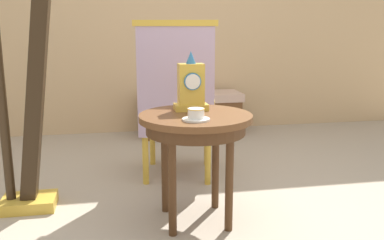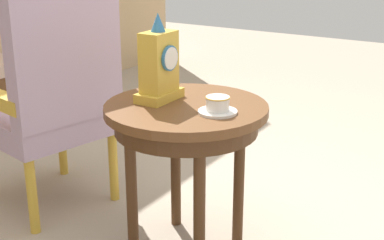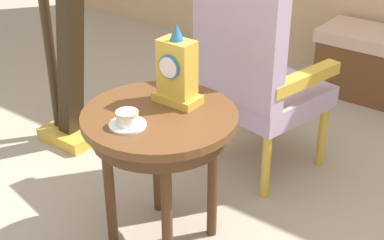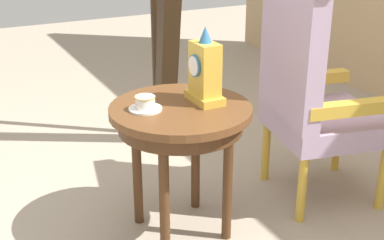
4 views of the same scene
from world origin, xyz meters
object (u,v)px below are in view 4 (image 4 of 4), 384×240
object	(u,v)px
armchair	(310,90)
harp	(165,37)
teacup_left	(145,104)
side_table	(181,124)
mantel_clock	(205,72)

from	to	relation	value
armchair	harp	xyz separation A→B (m)	(-0.95, -0.35, 0.10)
teacup_left	side_table	bearing A→B (deg)	79.54
side_table	armchair	bearing A→B (deg)	89.60
side_table	armchair	xyz separation A→B (m)	(0.00, 0.70, 0.05)
teacup_left	harp	size ratio (longest dim) A/B	0.08
side_table	teacup_left	size ratio (longest dim) A/B	4.39
teacup_left	armchair	world-z (taller)	armchair
mantel_clock	harp	bearing A→B (deg)	165.94
side_table	mantel_clock	bearing A→B (deg)	91.76
teacup_left	mantel_clock	bearing A→B (deg)	84.84
side_table	teacup_left	xyz separation A→B (m)	(-0.03, -0.15, 0.11)
harp	mantel_clock	bearing A→B (deg)	-14.06
armchair	harp	world-z (taller)	harp
teacup_left	harp	xyz separation A→B (m)	(-0.91, 0.51, 0.04)
side_table	teacup_left	distance (m)	0.19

